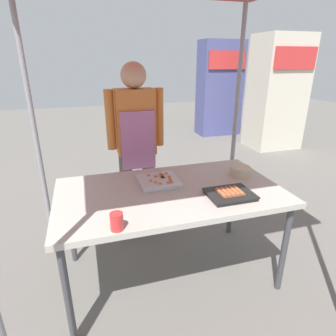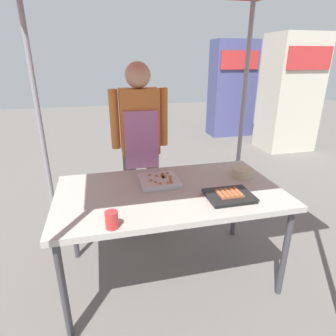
# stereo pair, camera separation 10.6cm
# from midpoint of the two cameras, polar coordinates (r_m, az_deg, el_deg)

# --- Properties ---
(ground_plane) EXTENTS (18.00, 18.00, 0.00)m
(ground_plane) POSITION_cam_midpoint_polar(r_m,az_deg,el_deg) (2.46, -0.96, -20.37)
(ground_plane) COLOR #66605B
(stall_table) EXTENTS (1.60, 0.90, 0.75)m
(stall_table) POSITION_cam_midpoint_polar(r_m,az_deg,el_deg) (2.07, -1.08, -5.75)
(stall_table) COLOR #B7B2A8
(stall_table) RESTS_ON ground
(tray_grilled_sausages) EXTENTS (0.31, 0.25, 0.05)m
(tray_grilled_sausages) POSITION_cam_midpoint_polar(r_m,az_deg,el_deg) (1.97, 10.87, -5.21)
(tray_grilled_sausages) COLOR black
(tray_grilled_sausages) RESTS_ON stall_table
(tray_meat_skewers) EXTENTS (0.29, 0.28, 0.04)m
(tray_meat_skewers) POSITION_cam_midpoint_polar(r_m,az_deg,el_deg) (2.15, -3.27, -2.63)
(tray_meat_skewers) COLOR silver
(tray_meat_skewers) RESTS_ON stall_table
(condiment_bowl) EXTENTS (0.16, 0.16, 0.07)m
(condiment_bowl) POSITION_cam_midpoint_polar(r_m,az_deg,el_deg) (2.35, 13.08, -0.56)
(condiment_bowl) COLOR #BFB28C
(condiment_bowl) RESTS_ON stall_table
(drink_cup_near_edge) EXTENTS (0.07, 0.07, 0.10)m
(drink_cup_near_edge) POSITION_cam_midpoint_polar(r_m,az_deg,el_deg) (1.61, -12.19, -10.53)
(drink_cup_near_edge) COLOR red
(drink_cup_near_edge) RESTS_ON stall_table
(vendor_woman) EXTENTS (0.52, 0.23, 1.61)m
(vendor_woman) POSITION_cam_midpoint_polar(r_m,az_deg,el_deg) (2.61, -7.61, 5.98)
(vendor_woman) COLOR #595147
(vendor_woman) RESTS_ON ground
(neighbor_stall_left) EXTENTS (0.92, 0.55, 2.00)m
(neighbor_stall_left) POSITION_cam_midpoint_polar(r_m,az_deg,el_deg) (6.57, 9.86, 15.46)
(neighbor_stall_left) COLOR #4C518C
(neighbor_stall_left) RESTS_ON ground
(neighbor_stall_right) EXTENTS (0.91, 0.74, 2.05)m
(neighbor_stall_right) POSITION_cam_midpoint_polar(r_m,az_deg,el_deg) (5.81, 20.58, 13.96)
(neighbor_stall_right) COLOR beige
(neighbor_stall_right) RESTS_ON ground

